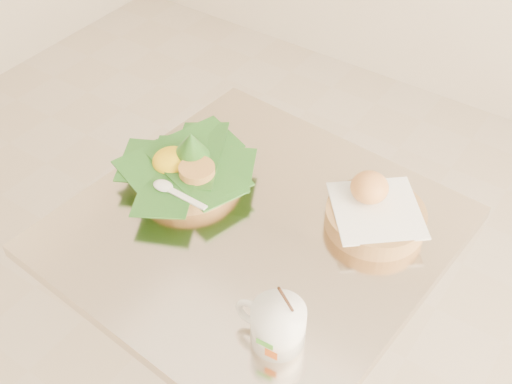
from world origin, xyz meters
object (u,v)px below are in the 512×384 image
Objects in this scene: cafe_table at (254,294)px; rice_basket at (187,166)px; coffee_mug at (277,324)px; bread_basket at (374,212)px.

cafe_table is 0.33m from rice_basket.
rice_basket is 0.45m from coffee_mug.
cafe_table is 0.38m from coffee_mug.
bread_basket is 1.49× the size of coffee_mug.
rice_basket is at bearing 148.85° from coffee_mug.
coffee_mug is at bearing -91.41° from bread_basket.
cafe_table is 4.67× the size of coffee_mug.
bread_basket reaches higher than cafe_table.
coffee_mug reaches higher than cafe_table.
bread_basket is at bearing 37.12° from cafe_table.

